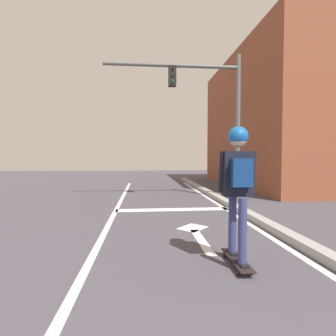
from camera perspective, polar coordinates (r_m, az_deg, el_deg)
name	(u,v)px	position (r m, az deg, el deg)	size (l,w,h in m)	color
lane_line_center	(101,240)	(4.90, -14.43, -14.95)	(0.12, 20.00, 0.01)	silver
lane_line_curbside	(267,235)	(5.36, 20.77, -13.51)	(0.12, 20.00, 0.01)	silver
stop_bar	(174,209)	(7.37, 1.32, -8.99)	(3.19, 0.40, 0.01)	silver
lane_arrow_stem	(202,241)	(4.76, 7.33, -15.40)	(0.16, 1.40, 0.01)	silver
lane_arrow_head	(193,228)	(5.56, 5.35, -12.77)	(0.56, 0.44, 0.01)	silver
curb_strip	(280,231)	(5.45, 23.20, -12.54)	(0.24, 24.00, 0.14)	#979892
skateboard	(237,260)	(3.86, 14.70, -18.74)	(0.22, 0.86, 0.09)	black
skater	(238,174)	(3.59, 14.98, -1.31)	(0.49, 0.64, 1.78)	navy
traffic_signal_mast	(208,102)	(9.13, 8.66, 14.07)	(4.55, 0.34, 4.88)	#595B5A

